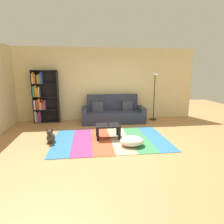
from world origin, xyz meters
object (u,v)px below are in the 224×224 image
at_px(dog, 51,137).
at_px(couch, 113,113).
at_px(standing_lamp, 155,79).
at_px(coffee_table, 108,127).
at_px(tv_remote, 108,124).
at_px(bookshelf, 42,96).
at_px(pouf, 132,141).

bearing_deg(dog, couch, 44.77).
bearing_deg(standing_lamp, coffee_table, -136.94).
xyz_separation_m(coffee_table, tv_remote, (0.01, -0.01, 0.08)).
distance_m(couch, bookshelf, 2.63).
distance_m(coffee_table, standing_lamp, 2.96).
xyz_separation_m(couch, standing_lamp, (1.59, 0.12, 1.22)).
bearing_deg(tv_remote, pouf, -53.47).
distance_m(standing_lamp, tv_remote, 2.93).
bearing_deg(bookshelf, pouf, -44.66).
relative_size(pouf, dog, 1.50).
xyz_separation_m(pouf, tv_remote, (-0.52, 0.64, 0.27)).
xyz_separation_m(couch, tv_remote, (-0.37, -1.73, 0.06)).
distance_m(bookshelf, coffee_table, 3.02).
distance_m(pouf, tv_remote, 0.87).
height_order(bookshelf, tv_remote, bookshelf).
bearing_deg(standing_lamp, tv_remote, -136.60).
distance_m(coffee_table, tv_remote, 0.09).
bearing_deg(bookshelf, couch, -6.39).
distance_m(bookshelf, standing_lamp, 4.17).
distance_m(couch, pouf, 2.39).
distance_m(bookshelf, dog, 2.40).
relative_size(couch, pouf, 3.79).
xyz_separation_m(coffee_table, dog, (-1.53, -0.17, -0.15)).
distance_m(coffee_table, pouf, 0.87).
relative_size(dog, tv_remote, 2.65).
bearing_deg(dog, pouf, -13.34).
distance_m(couch, tv_remote, 1.77).
height_order(standing_lamp, tv_remote, standing_lamp).
xyz_separation_m(bookshelf, tv_remote, (2.17, -2.02, -0.57)).
bearing_deg(coffee_table, tv_remote, -52.06).
xyz_separation_m(coffee_table, pouf, (0.53, -0.66, -0.18)).
bearing_deg(couch, coffee_table, -102.38).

